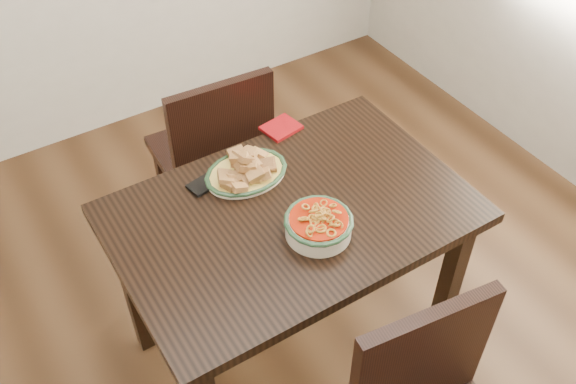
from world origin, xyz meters
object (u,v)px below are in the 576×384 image
fish_plate (246,166)px  noodle_bowl (319,223)px  chair_far (215,151)px  dining_table (291,232)px  smartphone (207,182)px

fish_plate → noodle_bowl: (0.06, -0.34, -0.00)m
chair_far → noodle_bowl: chair_far is taller
dining_table → noodle_bowl: size_ratio=5.27×
noodle_bowl → dining_table: bearing=96.6°
dining_table → fish_plate: size_ratio=4.01×
smartphone → chair_far: bearing=50.4°
fish_plate → noodle_bowl: size_ratio=1.31×
noodle_bowl → fish_plate: bearing=99.6°
noodle_bowl → smartphone: noodle_bowl is taller
chair_far → dining_table: bearing=89.2°
fish_plate → dining_table: bearing=-78.7°
noodle_bowl → smartphone: (-0.19, 0.38, -0.04)m
chair_far → fish_plate: (-0.09, -0.44, 0.30)m
dining_table → noodle_bowl: noodle_bowl is taller
chair_far → smartphone: bearing=65.0°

